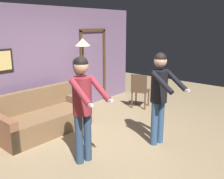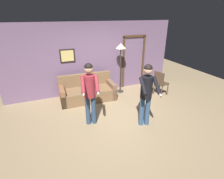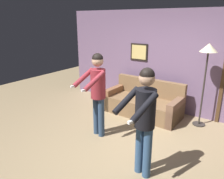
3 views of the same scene
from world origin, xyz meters
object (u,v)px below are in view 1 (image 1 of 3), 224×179
person_standing_right (160,90)px  dining_chair_distant (140,89)px  person_standing_left (83,100)px  torchiere_lamp (83,50)px  couch (44,119)px

person_standing_right → dining_chair_distant: size_ratio=1.85×
person_standing_left → dining_chair_distant: bearing=16.3°
person_standing_right → torchiere_lamp: bearing=82.3°
couch → person_standing_right: person_standing_right is taller
couch → person_standing_right: 2.48m
person_standing_left → person_standing_right: (1.33, -0.59, -0.01)m
torchiere_lamp → dining_chair_distant: torchiere_lamp is taller
torchiere_lamp → person_standing_right: size_ratio=1.09×
torchiere_lamp → person_standing_right: (-0.31, -2.29, -0.56)m
person_standing_right → couch: bearing=116.3°
couch → torchiere_lamp: 1.90m
person_standing_right → dining_chair_distant: person_standing_right is taller
dining_chair_distant → person_standing_left: bearing=-163.7°
torchiere_lamp → person_standing_right: torchiere_lamp is taller
couch → torchiere_lamp: torchiere_lamp is taller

